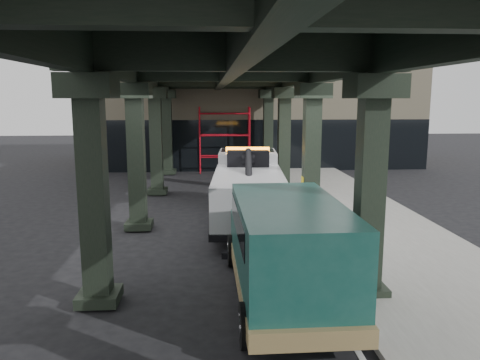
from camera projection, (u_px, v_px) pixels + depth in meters
name	position (u px, v px, depth m)	size (l,w,h in m)	color
ground	(240.00, 245.00, 14.52)	(90.00, 90.00, 0.00)	black
sidewalk	(362.00, 223.00, 16.76)	(5.00, 40.00, 0.15)	gray
lane_stripe	(284.00, 227.00, 16.59)	(0.12, 38.00, 0.01)	silver
viaduct	(224.00, 69.00, 15.52)	(7.40, 32.00, 6.40)	black
building	(250.00, 105.00, 33.62)	(22.00, 10.00, 8.00)	#C6B793
scaffolding	(224.00, 138.00, 28.55)	(3.08, 0.88, 4.00)	red
tow_truck	(248.00, 186.00, 17.28)	(2.89, 8.36, 2.70)	black
towed_van	(286.00, 248.00, 10.25)	(2.40, 5.85, 2.36)	#13443C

